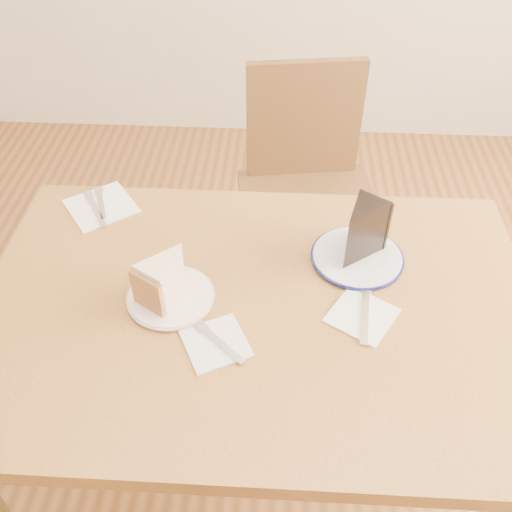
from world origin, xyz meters
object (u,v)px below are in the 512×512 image
object	(u,v)px
chocolate_cake	(359,235)
chair_far	(307,194)
table	(256,334)
plate_cream	(171,297)
carrot_cake	(167,277)
plate_navy	(357,257)

from	to	relation	value
chocolate_cake	chair_far	bearing A→B (deg)	-46.78
table	plate_cream	bearing A→B (deg)	178.47
table	plate_cream	distance (m)	0.21
table	chocolate_cake	bearing A→B (deg)	34.86
carrot_cake	chocolate_cake	size ratio (longest dim) A/B	0.88
plate_cream	chocolate_cake	distance (m)	0.44
chair_far	chocolate_cake	size ratio (longest dim) A/B	7.27
plate_cream	chair_far	bearing A→B (deg)	66.40
plate_cream	carrot_cake	bearing A→B (deg)	116.18
table	chocolate_cake	distance (m)	0.32
plate_cream	chocolate_cake	xyz separation A→B (m)	(0.40, 0.15, 0.07)
carrot_cake	plate_navy	bearing A→B (deg)	49.76
chair_far	table	bearing A→B (deg)	71.13
table	plate_navy	size ratio (longest dim) A/B	5.87
plate_navy	carrot_cake	xyz separation A→B (m)	(-0.41, -0.14, 0.05)
plate_navy	chocolate_cake	size ratio (longest dim) A/B	1.64
table	plate_navy	distance (m)	0.29
table	carrot_cake	size ratio (longest dim) A/B	10.97
plate_navy	chair_far	bearing A→B (deg)	99.29
chair_far	chocolate_cake	distance (m)	0.66
plate_cream	plate_navy	xyz separation A→B (m)	(0.41, 0.15, 0.00)
chair_far	chocolate_cake	bearing A→B (deg)	90.32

